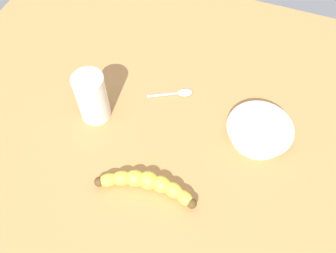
{
  "coord_description": "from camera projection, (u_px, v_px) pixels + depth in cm",
  "views": [
    {
      "loc": [
        -36.03,
        -17.12,
        74.75
      ],
      "look_at": [
        6.89,
        -1.1,
        5.0
      ],
      "focal_mm": 39.36,
      "sensor_mm": 36.0,
      "label": 1
    }
  ],
  "objects": [
    {
      "name": "ceramic_bowl",
      "position": [
        259.0,
        130.0,
        0.83
      ],
      "size": [
        15.09,
        15.09,
        3.79
      ],
      "color": "white",
      "rests_on": "wooden_tabletop"
    },
    {
      "name": "teaspoon",
      "position": [
        182.0,
        93.0,
        0.91
      ],
      "size": [
        6.57,
        10.55,
        0.8
      ],
      "rotation": [
        0.0,
        0.0,
        5.2
      ],
      "color": "silver",
      "rests_on": "wooden_tabletop"
    },
    {
      "name": "smoothie_glass",
      "position": [
        92.0,
        98.0,
        0.83
      ],
      "size": [
        7.05,
        7.05,
        12.69
      ],
      "color": "silver",
      "rests_on": "wooden_tabletop"
    },
    {
      "name": "banana",
      "position": [
        147.0,
        184.0,
        0.76
      ],
      "size": [
        7.24,
        21.53,
        3.82
      ],
      "rotation": [
        0.0,
        0.0,
        1.68
      ],
      "color": "yellow",
      "rests_on": "wooden_tabletop"
    },
    {
      "name": "wooden_tabletop",
      "position": [
        153.0,
        157.0,
        0.83
      ],
      "size": [
        120.0,
        120.0,
        3.0
      ],
      "primitive_type": "cube",
      "color": "#B47D46",
      "rests_on": "ground"
    }
  ]
}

